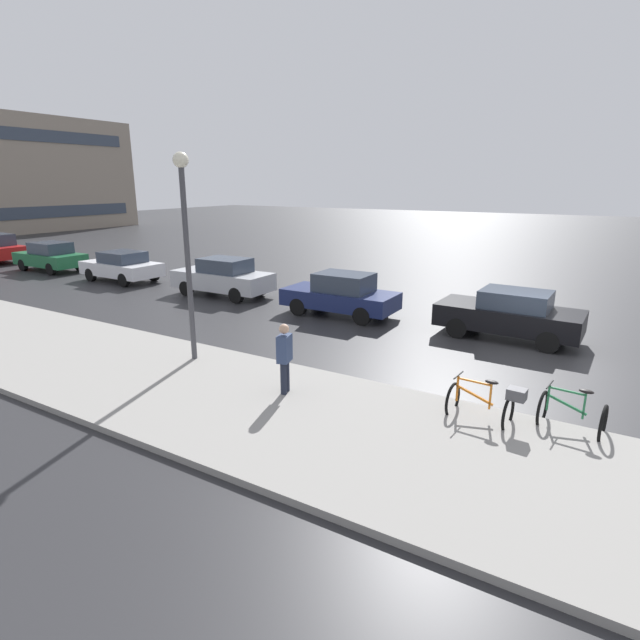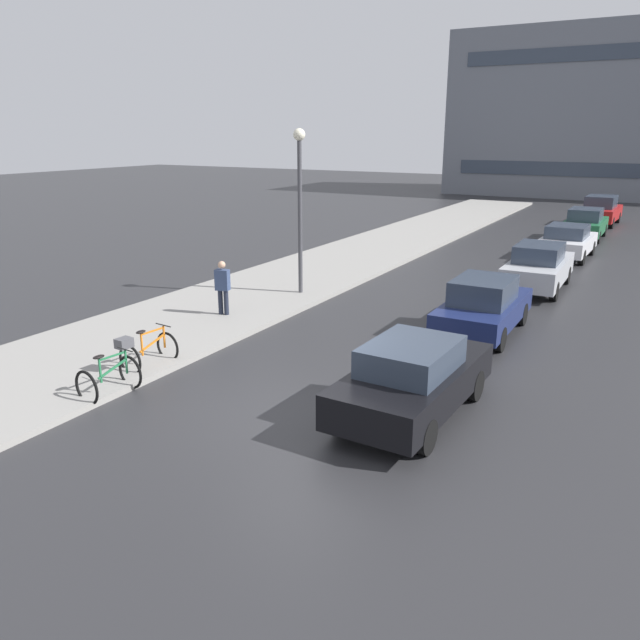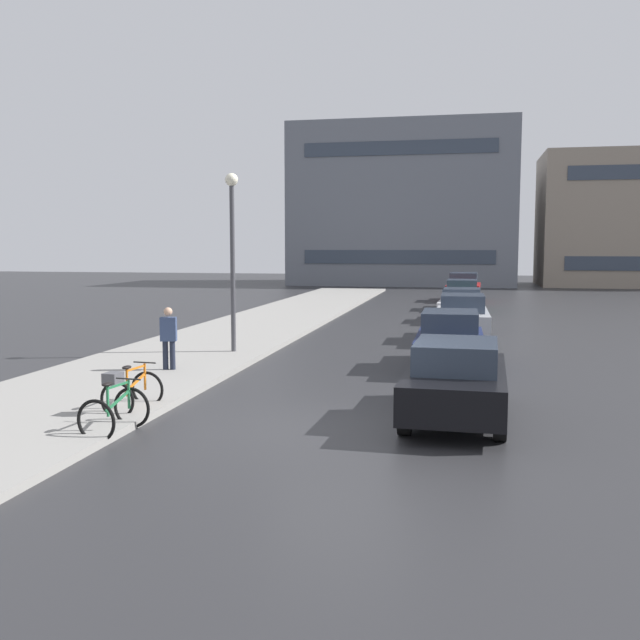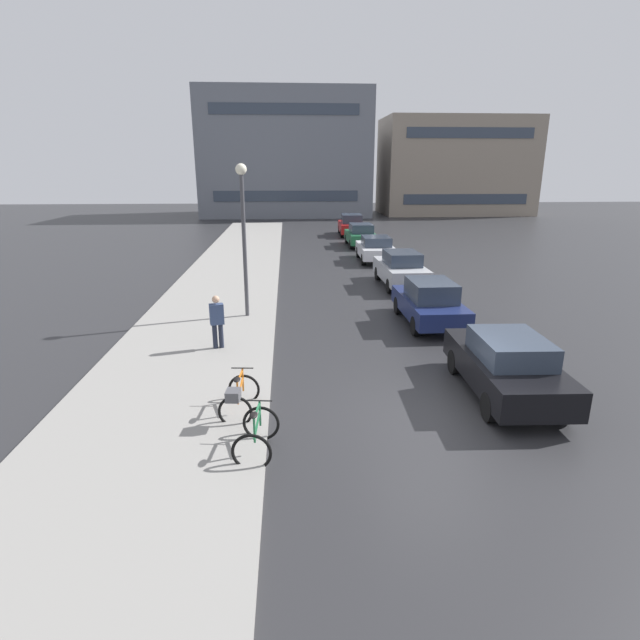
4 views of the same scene
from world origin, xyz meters
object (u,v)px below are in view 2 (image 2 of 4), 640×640
Objects in this scene: car_red at (600,210)px; car_navy at (483,306)px; car_silver at (538,267)px; car_green at (585,224)px; car_white at (567,241)px; bicycle_second at (144,350)px; car_black at (413,378)px; bicycle_nearest at (109,378)px; pedestrian at (223,287)px; streetlamp at (300,190)px.

car_navy is at bearing -90.66° from car_red.
car_navy is 0.95× the size of car_silver.
car_silver is 12.32m from car_green.
car_green is (-0.04, 5.85, 0.04)m from car_white.
car_black is at bearing 7.28° from bicycle_second.
car_white is 5.85m from car_green.
bicycle_second is 25.55m from car_green.
bicycle_nearest is 0.29× the size of car_navy.
bicycle_second is 0.85× the size of pedestrian.
car_red is at bearing 79.70° from bicycle_nearest.
pedestrian is at bearing -105.40° from car_red.
bicycle_second is 31.30m from car_red.
streetlamp reaches higher than car_red.
car_red is at bearing 89.94° from car_black.
streetlamp is at bearing 79.89° from pedestrian.
car_white is at bearing 71.65° from bicycle_second.
car_black is 2.48× the size of pedestrian.
bicycle_second is at bearing -87.17° from streetlamp.
car_navy is at bearing -92.87° from car_silver.
car_green is at bearing 90.38° from car_white.
car_black is 9.88m from streetlamp.
bicycle_nearest is 0.29× the size of car_white.
streetlamp is at bearing 134.49° from car_black.
pedestrian is (-7.25, -14.73, 0.24)m from car_white.
bicycle_nearest is 0.28× the size of car_black.
car_black is at bearing -25.07° from pedestrian.
pedestrian is at bearing 103.11° from bicycle_second.
car_black is 1.03× the size of car_navy.
streetlamp is at bearing 92.83° from bicycle_second.
car_green is 0.77× the size of streetlamp.
streetlamp reaches higher than bicycle_second.
car_silver is 11.03m from pedestrian.
car_silver is at bearing 63.08° from bicycle_second.
bicycle_nearest is 9.60m from streetlamp.
car_black is at bearing -89.99° from car_white.
streetlamp reaches higher than car_green.
car_white is (-0.05, 6.46, -0.06)m from car_silver.
car_navy is (6.03, 6.60, 0.28)m from bicycle_second.
bicycle_second is 0.34× the size of car_black.
car_silver reaches higher than car_black.
bicycle_second is at bearing -76.89° from pedestrian.
car_green reaches higher than car_black.
streetlamp is (-6.68, -23.08, 2.66)m from car_red.
car_silver is at bearing 67.21° from bicycle_nearest.
car_black reaches higher than car_white.
car_green is 21.81m from pedestrian.
car_green reaches higher than bicycle_nearest.
bicycle_nearest is at bearing -75.66° from pedestrian.
car_navy reaches higher than bicycle_nearest.
car_silver is (6.33, 12.46, 0.31)m from bicycle_second.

